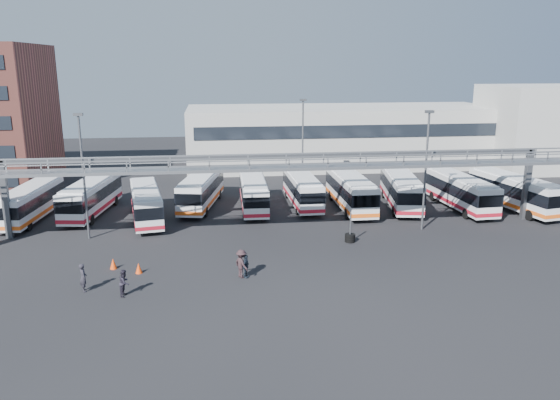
{
  "coord_description": "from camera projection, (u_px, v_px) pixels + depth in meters",
  "views": [
    {
      "loc": [
        -5.69,
        -36.16,
        14.12
      ],
      "look_at": [
        -0.47,
        6.0,
        3.27
      ],
      "focal_mm": 35.0,
      "sensor_mm": 36.0,
      "label": 1
    }
  ],
  "objects": [
    {
      "name": "warehouse",
      "position": [
        341.0,
        136.0,
        75.92
      ],
      "size": [
        42.0,
        14.0,
        8.0
      ],
      "primitive_type": "cube",
      "color": "#9E9E99",
      "rests_on": "ground"
    },
    {
      "name": "bus_8",
      "position": [
        460.0,
        191.0,
        53.25
      ],
      "size": [
        3.13,
        10.95,
        3.29
      ],
      "rotation": [
        0.0,
        0.0,
        0.06
      ],
      "color": "silver",
      "rests_on": "ground"
    },
    {
      "name": "bus_3",
      "position": [
        201.0,
        189.0,
        53.9
      ],
      "size": [
        4.61,
        11.14,
        3.3
      ],
      "rotation": [
        0.0,
        0.0,
        -0.2
      ],
      "color": "silver",
      "rests_on": "ground"
    },
    {
      "name": "pedestrian_b",
      "position": [
        124.0,
        283.0,
        33.66
      ],
      "size": [
        0.8,
        0.94,
        1.7
      ],
      "primitive_type": "imported",
      "rotation": [
        0.0,
        0.0,
        1.36
      ],
      "color": "black",
      "rests_on": "ground"
    },
    {
      "name": "cone_left",
      "position": [
        139.0,
        268.0,
        37.32
      ],
      "size": [
        0.47,
        0.47,
        0.74
      ],
      "primitive_type": "cone",
      "rotation": [
        0.0,
        0.0,
        0.0
      ],
      "color": "#EC410D",
      "rests_on": "ground"
    },
    {
      "name": "bus_6",
      "position": [
        350.0,
        190.0,
        53.23
      ],
      "size": [
        2.59,
        11.11,
        3.37
      ],
      "rotation": [
        0.0,
        0.0,
        0.0
      ],
      "color": "silver",
      "rests_on": "ground"
    },
    {
      "name": "bus_0",
      "position": [
        31.0,
        202.0,
        49.43
      ],
      "size": [
        3.45,
        10.58,
        3.16
      ],
      "rotation": [
        0.0,
        0.0,
        -0.1
      ],
      "color": "silver",
      "rests_on": "ground"
    },
    {
      "name": "bus_7",
      "position": [
        401.0,
        189.0,
        54.03
      ],
      "size": [
        4.35,
        11.32,
        3.36
      ],
      "rotation": [
        0.0,
        0.0,
        -0.17
      ],
      "color": "silver",
      "rests_on": "ground"
    },
    {
      "name": "bus_2",
      "position": [
        146.0,
        202.0,
        49.24
      ],
      "size": [
        4.05,
        10.51,
        3.11
      ],
      "rotation": [
        0.0,
        0.0,
        0.17
      ],
      "color": "silver",
      "rests_on": "ground"
    },
    {
      "name": "gantry",
      "position": [
        286.0,
        173.0,
        43.22
      ],
      "size": [
        51.4,
        5.15,
        7.1
      ],
      "color": "gray",
      "rests_on": "ground"
    },
    {
      "name": "bus_4",
      "position": [
        253.0,
        192.0,
        53.03
      ],
      "size": [
        2.56,
        10.23,
        3.09
      ],
      "rotation": [
        0.0,
        0.0,
        -0.02
      ],
      "color": "silver",
      "rests_on": "ground"
    },
    {
      "name": "tire_stack",
      "position": [
        350.0,
        237.0,
        43.76
      ],
      "size": [
        0.83,
        0.83,
        2.38
      ],
      "color": "black",
      "rests_on": "ground"
    },
    {
      "name": "building_right",
      "position": [
        541.0,
        127.0,
        72.87
      ],
      "size": [
        14.0,
        12.0,
        11.0
      ],
      "primitive_type": "cube",
      "color": "#B2B2AD",
      "rests_on": "ground"
    },
    {
      "name": "light_pole_back",
      "position": [
        303.0,
        141.0,
        59.15
      ],
      "size": [
        0.7,
        0.35,
        10.21
      ],
      "color": "#4C4F54",
      "rests_on": "ground"
    },
    {
      "name": "bus_5",
      "position": [
        302.0,
        189.0,
        54.44
      ],
      "size": [
        2.59,
        10.37,
        3.14
      ],
      "rotation": [
        0.0,
        0.0,
        0.02
      ],
      "color": "silver",
      "rests_on": "ground"
    },
    {
      "name": "pedestrian_a",
      "position": [
        83.0,
        278.0,
        34.25
      ],
      "size": [
        0.66,
        0.79,
        1.84
      ],
      "primitive_type": "imported",
      "rotation": [
        0.0,
        0.0,
        1.96
      ],
      "color": "#232129",
      "rests_on": "ground"
    },
    {
      "name": "bus_1",
      "position": [
        91.0,
        196.0,
        51.25
      ],
      "size": [
        4.01,
        11.01,
        3.27
      ],
      "rotation": [
        0.0,
        0.0,
        -0.14
      ],
      "color": "silver",
      "rests_on": "ground"
    },
    {
      "name": "pedestrian_c",
      "position": [
        241.0,
        264.0,
        36.43
      ],
      "size": [
        1.26,
        1.46,
        1.96
      ],
      "primitive_type": "imported",
      "rotation": [
        0.0,
        0.0,
        2.1
      ],
      "color": "#2D1E21",
      "rests_on": "ground"
    },
    {
      "name": "light_pole_left",
      "position": [
        83.0,
        170.0,
        43.31
      ],
      "size": [
        0.7,
        0.35,
        10.21
      ],
      "color": "#4C4F54",
      "rests_on": "ground"
    },
    {
      "name": "bus_9",
      "position": [
        514.0,
        191.0,
        52.84
      ],
      "size": [
        4.58,
        11.34,
        3.36
      ],
      "rotation": [
        0.0,
        0.0,
        0.19
      ],
      "color": "silver",
      "rests_on": "ground"
    },
    {
      "name": "pedestrian_d",
      "position": [
        246.0,
        266.0,
        36.45
      ],
      "size": [
        0.75,
        1.02,
        1.6
      ],
      "primitive_type": "imported",
      "rotation": [
        0.0,
        0.0,
        1.14
      ],
      "color": "black",
      "rests_on": "ground"
    },
    {
      "name": "cone_right",
      "position": [
        113.0,
        264.0,
        38.11
      ],
      "size": [
        0.63,
        0.63,
        0.77
      ],
      "primitive_type": "cone",
      "rotation": [
        0.0,
        0.0,
        0.37
      ],
      "color": "#EC410D",
      "rests_on": "ground"
    },
    {
      "name": "light_pole_mid",
      "position": [
        426.0,
        164.0,
        45.68
      ],
      "size": [
        0.7,
        0.35,
        10.21
      ],
      "color": "#4C4F54",
      "rests_on": "ground"
    },
    {
      "name": "ground",
      "position": [
        297.0,
        265.0,
        38.94
      ],
      "size": [
        140.0,
        140.0,
        0.0
      ],
      "primitive_type": "plane",
      "color": "black",
      "rests_on": "ground"
    }
  ]
}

